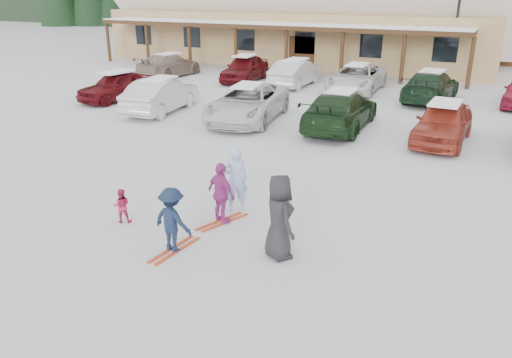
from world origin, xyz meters
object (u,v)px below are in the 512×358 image
at_px(bystander_dark, 279,217).
at_px(parked_car_1, 161,95).
at_px(child_navy, 172,220).
at_px(parked_car_9, 296,73).
at_px(parked_car_2, 248,103).
at_px(day_lodge, 302,6).
at_px(toddler_red, 122,206).
at_px(parked_car_3, 340,110).
at_px(lamp_post, 458,13).
at_px(adult_skier, 235,179).
at_px(parked_car_8, 245,68).
at_px(parked_car_11, 431,86).
at_px(parked_car_10, 357,78).
at_px(parked_car_0, 117,86).
at_px(parked_car_7, 169,65).
at_px(parked_car_4, 443,123).
at_px(child_magenta, 221,194).

relative_size(bystander_dark, parked_car_1, 0.40).
bearing_deg(child_navy, parked_car_9, -69.05).
bearing_deg(parked_car_2, day_lodge, 96.27).
distance_m(day_lodge, toddler_red, 29.53).
bearing_deg(parked_car_9, child_navy, 104.46).
xyz_separation_m(parked_car_2, parked_car_3, (3.86, 0.43, 0.01)).
bearing_deg(lamp_post, adult_skier, -97.12).
xyz_separation_m(parked_car_8, parked_car_11, (10.68, -0.92, -0.02)).
height_order(parked_car_3, parked_car_10, parked_car_3).
xyz_separation_m(day_lodge, parked_car_2, (4.85, -18.58, -3.20)).
height_order(parked_car_0, parked_car_7, parked_car_7).
distance_m(bystander_dark, parked_car_1, 13.76).
bearing_deg(parked_car_3, parked_car_1, 3.46).
relative_size(parked_car_0, parked_car_4, 0.96).
bearing_deg(parked_car_1, parked_car_9, -116.88).
height_order(parked_car_10, parked_car_11, parked_car_11).
bearing_deg(toddler_red, parked_car_7, -91.65).
distance_m(adult_skier, toddler_red, 2.79).
bearing_deg(parked_car_11, parked_car_7, 2.68).
distance_m(lamp_post, parked_car_3, 13.93).
distance_m(child_magenta, bystander_dark, 2.06).
height_order(bystander_dark, parked_car_10, bystander_dark).
distance_m(toddler_red, parked_car_10, 18.08).
distance_m(parked_car_1, parked_car_10, 10.68).
height_order(child_navy, parked_car_1, parked_car_1).
height_order(child_magenta, parked_car_11, child_magenta).
relative_size(parked_car_2, parked_car_8, 1.20).
bearing_deg(child_navy, parked_car_2, -64.37).
bearing_deg(child_navy, parked_car_3, -84.44).
distance_m(bystander_dark, parked_car_7, 23.16).
height_order(child_magenta, parked_car_9, child_magenta).
xyz_separation_m(child_navy, parked_car_2, (-3.60, 10.63, 0.03)).
bearing_deg(parked_car_7, parked_car_2, 143.49).
bearing_deg(parked_car_7, parked_car_9, -174.07).
relative_size(day_lodge, toddler_red, 34.40).
bearing_deg(parked_car_8, parked_car_10, -6.92).
bearing_deg(parked_car_1, parked_car_7, -63.80).
height_order(day_lodge, bystander_dark, day_lodge).
height_order(child_magenta, parked_car_0, child_magenta).
distance_m(child_magenta, parked_car_4, 10.01).
bearing_deg(parked_car_3, toddler_red, 76.46).
bearing_deg(child_magenta, parked_car_0, -19.73).
distance_m(adult_skier, child_magenta, 0.78).
bearing_deg(lamp_post, parked_car_1, -127.41).
xyz_separation_m(parked_car_7, parked_car_11, (15.71, -0.37, 0.03)).
bearing_deg(bystander_dark, toddler_red, 43.21).
bearing_deg(day_lodge, parked_car_11, -45.23).
relative_size(child_navy, parked_car_1, 0.32).
bearing_deg(toddler_red, parked_car_2, -114.07).
bearing_deg(child_magenta, parked_car_1, -26.46).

